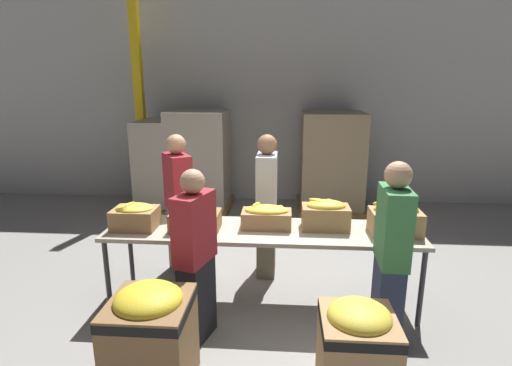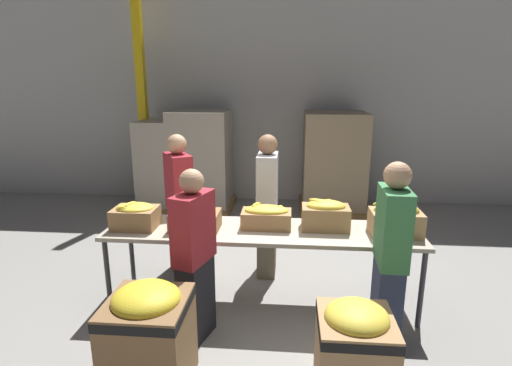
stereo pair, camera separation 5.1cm
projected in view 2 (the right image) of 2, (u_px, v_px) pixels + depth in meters
The scene contains 18 objects.
ground_plane at pixel (262, 302), 4.19m from camera, with size 30.00×30.00×0.00m, color gray.
wall_back at pixel (277, 95), 7.36m from camera, with size 16.00×0.08×4.00m.
sorting_table at pixel (262, 234), 4.00m from camera, with size 3.12×0.73×0.81m.
banana_box_0 at pixel (135, 215), 4.01m from camera, with size 0.43×0.33×0.28m.
banana_box_1 at pixel (195, 218), 3.96m from camera, with size 0.48×0.33×0.25m.
banana_box_2 at pixel (266, 216), 4.01m from camera, with size 0.50×0.28×0.25m.
banana_box_3 at pixel (325, 214), 3.96m from camera, with size 0.47×0.28×0.31m.
banana_box_4 at pixel (396, 219), 3.82m from camera, with size 0.48×0.32×0.31m.
volunteer_0 at pixel (267, 207), 4.63m from camera, with size 0.23×0.45×1.67m.
volunteer_1 at pixel (195, 257), 3.45m from camera, with size 0.33×0.46×1.55m.
volunteer_2 at pixel (180, 206), 4.65m from camera, with size 0.43×0.50×1.67m.
volunteer_3 at pixel (390, 259), 3.32m from camera, with size 0.24×0.45×1.64m.
donation_bin_0 at pixel (149, 335), 2.92m from camera, with size 0.58×0.58×0.84m.
donation_bin_1 at pixel (354, 351), 2.80m from camera, with size 0.52×0.52×0.77m.
support_pillar at pixel (142, 96), 6.98m from camera, with size 0.14×0.14×4.00m.
pallet_stack_0 at pixel (172, 166), 7.09m from camera, with size 1.10×1.10×1.59m.
pallet_stack_1 at pixel (333, 164), 6.90m from camera, with size 1.13×1.13×1.74m.
pallet_stack_2 at pixel (202, 162), 7.01m from camera, with size 1.07×1.07×1.76m.
Camera 2 is at (0.26, -3.74, 2.25)m, focal length 28.00 mm.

